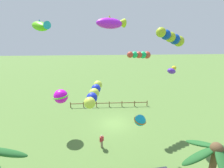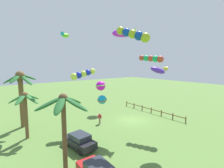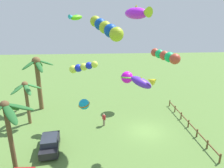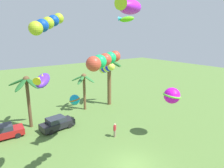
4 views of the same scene
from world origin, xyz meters
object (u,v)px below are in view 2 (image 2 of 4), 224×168
Objects in this scene: palm_tree_0 at (21,87)px; kite_fish_1 at (123,33)px; kite_tube_2 at (152,59)px; kite_tube_3 at (134,35)px; kite_fish_5 at (159,70)px; kite_fish_7 at (65,35)px; parked_car_0 at (79,141)px; kite_ball_6 at (101,86)px; palm_tree_1 at (25,104)px; spectator_0 at (100,118)px; kite_tube_0 at (82,74)px; kite_ball_4 at (102,100)px; palm_tree_2 at (64,111)px.

kite_fish_1 is at bearing -118.80° from palm_tree_0.
palm_tree_0 is at bearing 53.79° from kite_tube_2.
kite_fish_5 is at bearing -119.26° from kite_tube_3.
kite_fish_7 reaches higher than kite_tube_3.
parked_car_0 is 1.13× the size of kite_fish_1.
palm_tree_0 is 12.48m from kite_ball_6.
kite_fish_1 is at bearing 179.23° from kite_ball_6.
kite_fish_1 reaches higher than parked_car_0.
palm_tree_1 is (-4.26, 0.34, -1.37)m from palm_tree_0.
spectator_0 is 7.14m from kite_ball_6.
kite_tube_2 is at bearing -71.77° from kite_tube_3.
kite_tube_0 is 1.75× the size of kite_fish_7.
kite_ball_4 is 11.26m from kite_fish_7.
kite_tube_0 reaches higher than palm_tree_1.
spectator_0 is 0.84× the size of kite_fish_7.
palm_tree_2 is at bearing 118.35° from kite_ball_4.
kite_tube_0 is 2.07× the size of kite_ball_4.
palm_tree_1 is at bearing 78.74° from kite_fish_1.
kite_ball_4 is at bearing -61.65° from palm_tree_2.
kite_fish_1 is at bearing -107.07° from kite_tube_0.
kite_tube_3 is (-2.15, -5.57, 10.97)m from parked_car_0.
kite_tube_0 reaches higher than palm_tree_2.
kite_fish_5 is at bearing -133.40° from kite_ball_4.
kite_tube_0 is 5.03m from kite_ball_4.
spectator_0 is at bearing -51.05° from parked_car_0.
spectator_0 is 0.50× the size of kite_tube_2.
kite_fish_5 is (-8.00, -2.60, 7.15)m from spectator_0.
spectator_0 is (4.44, -5.49, 0.06)m from parked_car_0.
palm_tree_2 is 5.39m from parked_car_0.
kite_ball_4 is at bearing 46.60° from kite_fish_5.
kite_tube_0 is 0.92× the size of kite_fish_1.
kite_ball_4 is (2.98, 2.12, -7.25)m from kite_tube_3.
palm_tree_0 is 11.55m from spectator_0.
kite_tube_0 reaches higher than kite_ball_6.
kite_fish_7 is (10.77, -4.80, 7.81)m from palm_tree_2.
kite_fish_7 reaches higher than palm_tree_0.
kite_tube_2 is at bearing -132.48° from spectator_0.
kite_tube_2 is at bearing -152.41° from kite_fish_1.
kite_fish_1 reaches higher than kite_ball_6.
kite_fish_7 is at bearing -15.50° from parked_car_0.
kite_tube_3 is at bearing 148.31° from kite_fish_1.
spectator_0 is at bearing -103.33° from kite_tube_0.
palm_tree_2 is at bearing 91.54° from kite_tube_3.
kite_tube_2 is 1.32× the size of kite_ball_6.
kite_tube_2 reaches higher than palm_tree_1.
parked_car_0 is at bearing -160.93° from palm_tree_0.
kite_fish_7 is (2.65, -6.13, 8.58)m from palm_tree_1.
kite_tube_2 is (-4.86, -5.31, 8.52)m from spectator_0.
palm_tree_2 is (-12.38, -0.99, -0.60)m from palm_tree_0.
kite_tube_3 is (-12.17, -9.04, 6.20)m from palm_tree_0.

